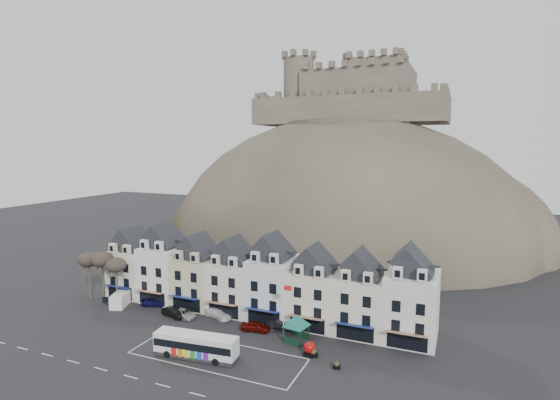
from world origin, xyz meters
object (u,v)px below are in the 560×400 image
Objects in this scene: bus at (196,345)px; car_navy at (154,302)px; red_buoy at (309,349)px; car_silver at (184,313)px; flagpole at (284,308)px; white_van at (121,299)px; car_white at (218,313)px; car_charcoal at (280,324)px; bus_shelter at (296,321)px; car_maroon at (255,326)px; car_black at (174,312)px.

car_navy is (-16.39, 12.10, -0.98)m from bus.
car_silver is at bearing 169.44° from red_buoy.
car_silver is at bearing 175.34° from flagpole.
car_white is (17.45, 1.89, -0.38)m from white_van.
car_charcoal is at bearing -71.60° from car_white.
bus_shelter is 0.73× the size of flagpole.
car_silver is at bearing 130.50° from car_white.
bus is 13.65m from car_charcoal.
car_white is 7.88m from car_maroon.
bus reaches higher than car_navy.
car_navy is (-24.72, 3.42, -3.89)m from flagpole.
white_van reaches higher than red_buoy.
bus_shelter is at bearing -75.86° from car_silver.
car_maroon is (-4.94, 1.20, -3.87)m from flagpole.
white_van is at bearing 81.03° from car_maroon.
car_silver is 5.32m from car_white.
bus is at bearing -116.86° from car_black.
flagpole is 30.18m from white_van.
red_buoy is at bearing -29.03° from white_van.
car_charcoal is (-6.66, 6.10, -0.29)m from red_buoy.
white_van is 27.92m from car_charcoal.
flagpole is (8.33, 8.68, 2.91)m from bus.
white_van is 12.53m from car_silver.
red_buoy is 0.43× the size of car_maroon.
white_van is at bearing 102.27° from car_black.
car_maroon is at bearing -22.85° from white_van.
flagpole is at bearing 149.63° from red_buoy.
bus_shelter is at bearing -83.58° from car_white.
car_black is (-10.56, 9.60, -0.95)m from bus.
bus_shelter reaches higher than bus.
bus_shelter reaches higher than car_navy.
car_white is 1.27× the size of car_charcoal.
car_black is at bearing -134.36° from car_navy.
car_silver is 0.88× the size of car_white.
flagpole reaches higher than bus.
car_navy is 19.91m from car_maroon.
car_black is 16.99m from car_charcoal.
car_navy is at bearing -2.15° from white_van.
car_maroon is at bearing -88.03° from car_white.
white_van is 11.07m from car_black.
car_navy is (-26.33, 2.99, -2.25)m from bus_shelter.
car_maroon is at bearing 128.87° from car_charcoal.
bus_shelter is 19.20m from car_silver.
car_navy is 1.05× the size of car_charcoal.
white_van is 1.25× the size of car_maroon.
bus_shelter is 5.29m from car_charcoal.
bus reaches higher than white_van.
red_buoy is 23.73m from car_black.
car_navy is at bearing 90.83° from car_charcoal.
car_navy is 22.63m from car_charcoal.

